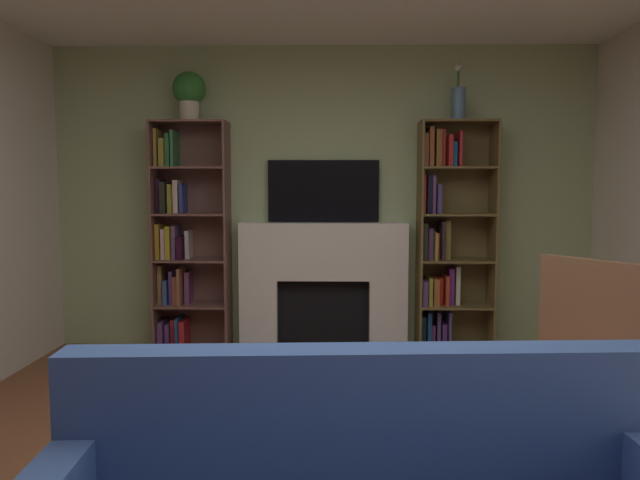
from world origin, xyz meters
TOP-DOWN VIEW (x-y plane):
  - wall_back_accent at (0.00, 2.78)m, footprint 4.80×0.06m
  - fireplace at (0.00, 2.65)m, footprint 1.55×0.49m
  - tv at (0.00, 2.72)m, footprint 0.96×0.06m
  - bookshelf_left at (-1.21, 2.63)m, footprint 0.64×0.32m
  - bookshelf_right at (1.05, 2.63)m, footprint 0.64×0.31m
  - potted_plant at (-1.13, 2.60)m, footprint 0.28×0.28m
  - vase_with_flowers at (1.13, 2.60)m, footprint 0.11×0.11m
  - armchair at (1.31, 0.51)m, footprint 0.88×0.89m
  - coffee_table at (0.19, -0.10)m, footprint 0.98×0.46m

SIDE VIEW (x-z plane):
  - coffee_table at x=0.19m, z-range 0.14..0.52m
  - armchair at x=1.31m, z-range 0.03..1.06m
  - fireplace at x=0.00m, z-range 0.02..1.13m
  - bookshelf_left at x=-1.21m, z-range -0.05..1.92m
  - bookshelf_right at x=1.05m, z-range -0.02..1.94m
  - wall_back_accent at x=0.00m, z-range 0.00..2.62m
  - tv at x=0.00m, z-range 1.11..1.64m
  - vase_with_flowers at x=1.13m, z-range 1.89..2.36m
  - potted_plant at x=-1.13m, z-range 2.00..2.41m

